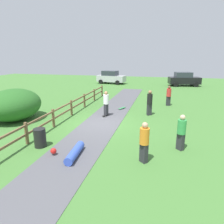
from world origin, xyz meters
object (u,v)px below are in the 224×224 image
Objects in this scene: bush_large at (14,105)px; bystander_black at (150,102)px; parked_car_silver at (111,77)px; skater_riding at (106,102)px; skateboard_loose at (122,108)px; bystander_green at (181,131)px; skater_fallen at (73,152)px; trash_bin at (40,138)px; bystander_orange at (144,141)px; bystander_red at (169,95)px; parked_car_black at (184,79)px.

bush_large reaches higher than bystander_black.
bystander_black is at bearing -66.76° from parked_car_silver.
skateboard_loose is (0.72, 2.23, -0.92)m from skater_riding.
parked_car_silver is (-8.59, 21.25, 0.04)m from bystander_green.
bush_large is at bearing 146.15° from skater_fallen.
trash_bin is 4.92m from bystander_orange.
parked_car_silver reaches higher than bystander_orange.
bystander_black is at bearing 20.44° from bush_large.
bush_large is 7.20m from skater_fallen.
skater_riding is 6.13m from bystander_red.
skater_fallen is 1.02× the size of bystander_green.
skater_riding reaches higher than bystander_orange.
bystander_red is 0.38× the size of parked_car_black.
bystander_green is (4.00, -6.61, 0.83)m from skateboard_loose.
bystander_green reaches higher than skater_fallen.
bystander_red reaches higher than skateboard_loose.
bystander_red is 0.94× the size of bystander_black.
bystander_red reaches higher than bystander_green.
trash_bin is 0.50× the size of bystander_black.
skater_fallen is at bearing -16.71° from trash_bin.
trash_bin is 11.65m from bystander_red.
bystander_orange is (8.89, -3.72, -0.10)m from bush_large.
bystander_orange is (4.88, -0.31, 0.49)m from trash_bin.
bystander_orange is at bearing -72.76° from parked_car_silver.
bystander_red is at bearing 45.18° from skater_riding.
parked_car_silver and parked_car_black have the same top height.
skateboard_loose is at bearing 73.01° from trash_bin.
skater_riding is 1.04× the size of bystander_red.
bystander_green is (1.52, 1.55, -0.02)m from bystander_orange.
bystander_black is 0.41× the size of parked_car_silver.
skater_riding is 3.11m from bystander_black.
skater_riding is 18.09m from parked_car_black.
bystander_orange is 2.17m from bystander_green.
trash_bin is 0.54× the size of bystander_green.
skater_riding is at bearing 137.11° from bystander_green.
bush_large is 4.75× the size of skateboard_loose.
skater_riding is 6.44m from bystander_green.
parked_car_silver is (-6.81, 15.87, -0.04)m from bystander_black.
skateboard_loose is 0.47× the size of bystander_red.
bush_large is 19.17m from parked_car_silver.
parked_car_silver is at bearing 102.93° from skater_riding.
bystander_green is (10.40, -2.16, -0.12)m from bush_large.
bush_large reaches higher than parked_car_silver.
skater_fallen is (5.94, -3.98, -0.84)m from bush_large.
parked_car_silver reaches higher than skater_riding.
skater_riding is at bearing 73.37° from trash_bin.
bystander_orange is at bearing -22.68° from bush_large.
skater_fallen is 4.88m from bystander_green.
skateboard_loose is at bearing 72.13° from skater_riding.
skater_riding is 1.04× the size of skater_fallen.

